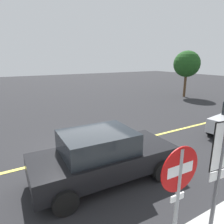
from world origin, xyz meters
TOP-DOWN VIEW (x-y plane):
  - ground_plane at (0.00, 0.00)m, footprint 80.00×80.00m
  - lane_marking_centre at (3.00, 0.00)m, footprint 28.00×0.16m
  - stop_sign at (-0.79, -4.96)m, footprint 0.76×0.07m
  - speed_limit_sign at (0.46, -4.87)m, footprint 0.54×0.08m
  - car_black_far_lane at (-0.54, -1.92)m, footprint 4.42×2.17m
  - tree_left_verge at (12.85, 6.39)m, footprint 2.44×2.44m

SIDE VIEW (x-z plane):
  - ground_plane at x=0.00m, z-range 0.00..0.00m
  - lane_marking_centre at x=3.00m, z-range 0.00..0.01m
  - car_black_far_lane at x=-0.54m, z-range 0.01..1.58m
  - stop_sign at x=-0.79m, z-range 0.43..2.77m
  - speed_limit_sign at x=0.46m, z-range 0.50..3.02m
  - tree_left_verge at x=12.85m, z-range 0.93..5.27m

